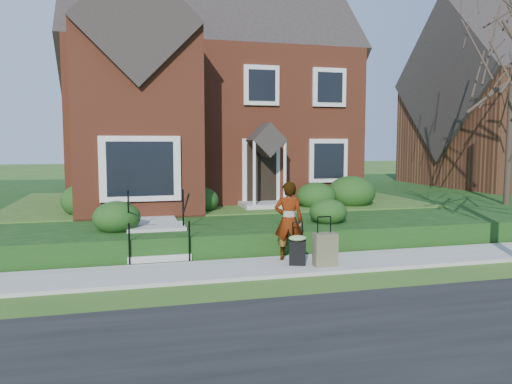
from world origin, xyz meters
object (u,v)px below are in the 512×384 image
object	(u,v)px
front_steps	(157,237)
suitcase_black	(297,248)
woman	(289,221)
suitcase_olive	(325,249)

from	to	relation	value
front_steps	suitcase_black	distance (m)	3.47
front_steps	woman	distance (m)	3.22
suitcase_black	suitcase_olive	size ratio (longest dim) A/B	0.88
woman	suitcase_olive	size ratio (longest dim) A/B	1.67
front_steps	suitcase_olive	size ratio (longest dim) A/B	1.89
front_steps	suitcase_black	world-z (taller)	front_steps
woman	suitcase_olive	xyz separation A→B (m)	(0.58, -0.73, -0.53)
suitcase_black	suitcase_olive	bearing A→B (deg)	-2.35
front_steps	suitcase_black	size ratio (longest dim) A/B	2.15
woman	suitcase_olive	world-z (taller)	woman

